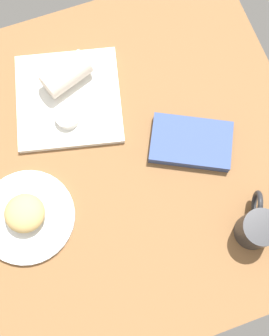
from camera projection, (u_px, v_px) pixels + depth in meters
dining_table at (83, 174)px, 104.48cm from camera, size 110.00×90.00×4.00cm
round_plate at (27, 217)px, 98.90cm from camera, size 22.22×22.22×1.40cm
scone_pastry at (25, 213)px, 95.66cm from camera, size 11.33×11.20×5.50cm
square_plate at (69, 99)px, 106.81cm from camera, size 31.12×31.12×1.60cm
sauce_cup at (67, 117)px, 103.36cm from camera, size 5.92×5.92×2.16cm
breakfast_wrap at (66, 74)px, 104.14cm from camera, size 13.43×10.18×6.53cm
book_stack at (191, 142)px, 103.09cm from camera, size 22.84×19.63×2.78cm
coffee_mug at (257, 228)px, 94.36cm from camera, size 8.39×12.47×8.95cm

